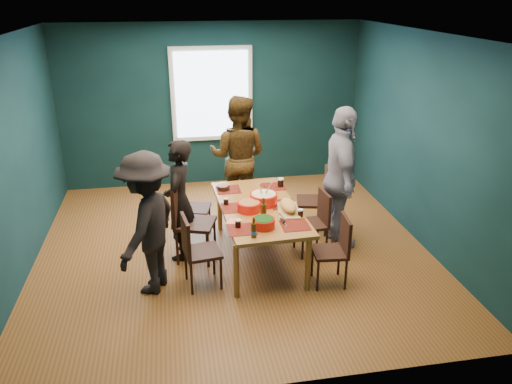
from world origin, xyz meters
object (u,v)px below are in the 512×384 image
at_px(chair_left_near, 195,247).
at_px(chair_right_mid, 317,218).
at_px(person_right, 341,178).
at_px(bowl_salad, 249,206).
at_px(chair_right_far, 319,195).
at_px(bowl_dumpling, 264,198).
at_px(chair_left_far, 189,203).
at_px(bowl_herbs, 263,223).
at_px(person_back, 238,157).
at_px(cutting_board, 288,207).
at_px(person_far_left, 179,200).
at_px(chair_right_near, 337,246).
at_px(dining_table, 259,211).
at_px(chair_left_mid, 188,216).
at_px(person_near_left, 147,224).

distance_m(chair_left_near, chair_right_mid, 1.67).
xyz_separation_m(person_right, bowl_salad, (-1.24, -0.29, -0.17)).
distance_m(chair_left_near, chair_right_far, 2.10).
distance_m(chair_left_near, person_right, 2.10).
bearing_deg(chair_right_far, bowl_dumpling, -136.84).
distance_m(chair_left_far, bowl_herbs, 1.54).
xyz_separation_m(person_back, person_right, (1.16, -1.20, 0.03)).
bearing_deg(cutting_board, person_far_left, 170.04).
bearing_deg(bowl_dumpling, chair_right_near, -49.31).
bearing_deg(bowl_herbs, dining_table, 84.54).
bearing_deg(chair_left_far, chair_right_far, 8.61).
xyz_separation_m(person_far_left, person_right, (2.06, -0.02, 0.16)).
height_order(person_back, person_right, person_right).
xyz_separation_m(dining_table, chair_left_mid, (-0.87, 0.12, -0.05)).
bearing_deg(cutting_board, person_back, 111.00).
distance_m(chair_right_far, chair_right_mid, 0.61).
bearing_deg(bowl_herbs, bowl_salad, 100.59).
height_order(person_far_left, bowl_herbs, person_far_left).
distance_m(person_back, cutting_board, 1.64).
distance_m(chair_left_far, chair_left_near, 1.26).
relative_size(chair_left_far, person_far_left, 0.56).
height_order(chair_left_mid, cutting_board, chair_left_mid).
xyz_separation_m(person_far_left, person_near_left, (-0.36, -0.70, 0.05)).
height_order(dining_table, bowl_salad, bowl_salad).
xyz_separation_m(chair_right_far, chair_right_near, (-0.19, -1.33, -0.05)).
xyz_separation_m(chair_left_far, person_back, (0.77, 0.66, 0.40)).
bearing_deg(bowl_herbs, person_back, 90.12).
height_order(chair_left_far, chair_right_mid, chair_left_far).
distance_m(chair_right_far, chair_right_near, 1.34).
bearing_deg(chair_right_far, person_right, -57.08).
bearing_deg(person_far_left, person_right, 103.96).
height_order(dining_table, chair_right_mid, chair_right_mid).
relative_size(chair_right_near, person_back, 0.46).
xyz_separation_m(chair_right_far, person_near_left, (-2.27, -1.08, 0.28)).
relative_size(chair_right_mid, bowl_herbs, 3.19).
xyz_separation_m(dining_table, person_right, (1.10, 0.18, 0.30)).
height_order(chair_right_mid, cutting_board, cutting_board).
xyz_separation_m(chair_right_near, bowl_herbs, (-0.82, 0.17, 0.28)).
height_order(chair_right_far, bowl_herbs, chair_right_far).
bearing_deg(chair_right_mid, cutting_board, -158.76).
relative_size(chair_right_near, person_right, 0.45).
bearing_deg(person_right, chair_right_mid, 124.96).
xyz_separation_m(chair_left_mid, chair_right_mid, (1.63, -0.12, -0.10)).
bearing_deg(chair_left_near, bowl_herbs, -11.58).
xyz_separation_m(bowl_salad, cutting_board, (0.46, -0.09, -0.00)).
relative_size(chair_left_far, chair_right_far, 0.93).
bearing_deg(chair_left_far, chair_left_mid, -80.92).
bearing_deg(bowl_herbs, person_right, 33.49).
bearing_deg(person_back, chair_left_mid, 79.13).
height_order(chair_right_near, bowl_herbs, chair_right_near).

